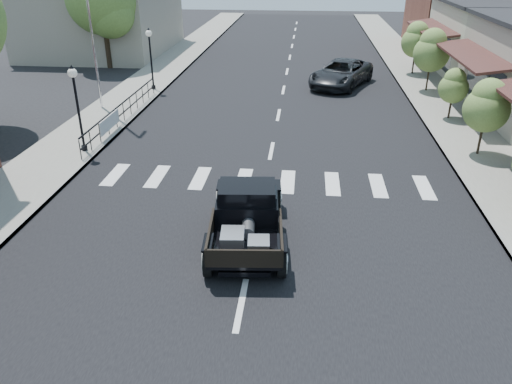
{
  "coord_description": "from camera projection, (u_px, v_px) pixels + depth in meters",
  "views": [
    {
      "loc": [
        1.28,
        -12.31,
        7.56
      ],
      "look_at": [
        -0.05,
        1.06,
        1.0
      ],
      "focal_mm": 35.0,
      "sensor_mm": 36.0,
      "label": 1
    }
  ],
  "objects": [
    {
      "name": "small_tree_c",
      "position": [
        452.0,
        94.0,
        23.81
      ],
      "size": [
        1.39,
        1.39,
        2.32
      ],
      "primitive_type": null,
      "color": "#5D7837",
      "rests_on": "sidewalk_right"
    },
    {
      "name": "banner",
      "position": [
        110.0,
        128.0,
        22.04
      ],
      "size": [
        0.04,
        2.2,
        0.6
      ],
      "primitive_type": null,
      "color": "silver",
      "rests_on": "sidewalk_left"
    },
    {
      "name": "sidewalk_left",
      "position": [
        134.0,
        94.0,
        28.58
      ],
      "size": [
        3.0,
        80.0,
        0.15
      ],
      "primitive_type": "cube",
      "color": "gray",
      "rests_on": "ground"
    },
    {
      "name": "small_tree_b",
      "position": [
        484.0,
        119.0,
        19.44
      ],
      "size": [
        1.75,
        1.75,
        2.92
      ],
      "primitive_type": null,
      "color": "#5D7837",
      "rests_on": "sidewalk_right"
    },
    {
      "name": "railing",
      "position": [
        123.0,
        110.0,
        23.75
      ],
      "size": [
        0.08,
        10.0,
        1.0
      ],
      "primitive_type": null,
      "color": "black",
      "rests_on": "sidewalk_left"
    },
    {
      "name": "road_markings",
      "position": [
        276.0,
        128.0,
        23.38
      ],
      "size": [
        12.0,
        60.0,
        0.06
      ],
      "primitive_type": null,
      "color": "silver",
      "rests_on": "ground"
    },
    {
      "name": "big_tree_far",
      "position": [
        104.0,
        16.0,
        33.7
      ],
      "size": [
        4.74,
        4.74,
        6.97
      ],
      "primitive_type": null,
      "color": "#527231",
      "rests_on": "ground"
    },
    {
      "name": "sidewalk_right",
      "position": [
        438.0,
        102.0,
        27.06
      ],
      "size": [
        3.0,
        80.0,
        0.15
      ],
      "primitive_type": "cube",
      "color": "#99978B",
      "rests_on": "ground"
    },
    {
      "name": "lamp_post_c",
      "position": [
        151.0,
        59.0,
        28.6
      ],
      "size": [
        0.36,
        0.36,
        3.45
      ],
      "primitive_type": null,
      "color": "black",
      "rests_on": "sidewalk_left"
    },
    {
      "name": "road",
      "position": [
        282.0,
        99.0,
        27.85
      ],
      "size": [
        14.0,
        80.0,
        0.02
      ],
      "primitive_type": "cube",
      "color": "black",
      "rests_on": "ground"
    },
    {
      "name": "ground",
      "position": [
        254.0,
        239.0,
        14.44
      ],
      "size": [
        120.0,
        120.0,
        0.0
      ],
      "primitive_type": "plane",
      "color": "black",
      "rests_on": "ground"
    },
    {
      "name": "far_building_right",
      "position": [
        486.0,
        5.0,
        40.14
      ],
      "size": [
        11.0,
        10.0,
        7.0
      ],
      "primitive_type": "cube",
      "color": "brown",
      "rests_on": "ground"
    },
    {
      "name": "low_building_left",
      "position": [
        103.0,
        20.0,
        39.72
      ],
      "size": [
        10.0,
        12.0,
        5.0
      ],
      "primitive_type": "cube",
      "color": "#A29987",
      "rests_on": "ground"
    },
    {
      "name": "small_tree_d",
      "position": [
        430.0,
        61.0,
        28.33
      ],
      "size": [
        2.02,
        2.02,
        3.36
      ],
      "primitive_type": null,
      "color": "#5D7837",
      "rests_on": "sidewalk_right"
    },
    {
      "name": "hotrod_pickup",
      "position": [
        247.0,
        214.0,
        14.01
      ],
      "size": [
        2.67,
        5.04,
        1.69
      ],
      "primitive_type": null,
      "rotation": [
        0.0,
        0.0,
        0.08
      ],
      "color": "black",
      "rests_on": "ground"
    },
    {
      "name": "lamp_post_b",
      "position": [
        78.0,
        109.0,
        19.66
      ],
      "size": [
        0.36,
        0.36,
        3.45
      ],
      "primitive_type": null,
      "color": "black",
      "rests_on": "sidewalk_left"
    },
    {
      "name": "small_tree_e",
      "position": [
        415.0,
        49.0,
        32.36
      ],
      "size": [
        1.91,
        1.91,
        3.18
      ],
      "primitive_type": null,
      "color": "#5D7837",
      "rests_on": "sidewalk_right"
    },
    {
      "name": "second_car",
      "position": [
        341.0,
        74.0,
        30.21
      ],
      "size": [
        4.52,
        6.09,
        1.54
      ],
      "primitive_type": "imported",
      "rotation": [
        0.0,
        0.0,
        -0.41
      ],
      "color": "black",
      "rests_on": "ground"
    }
  ]
}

